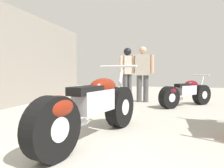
# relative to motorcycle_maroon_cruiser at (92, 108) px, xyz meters

# --- Properties ---
(ground_plane) EXTENTS (18.02, 18.02, 0.00)m
(ground_plane) POSITION_rel_motorcycle_maroon_cruiser_xyz_m (0.08, 1.70, -0.43)
(ground_plane) COLOR #A8A399
(garage_partition_left) EXTENTS (0.08, 8.26, 2.62)m
(garage_partition_left) POSITION_rel_motorcycle_maroon_cruiser_xyz_m (-2.96, 1.70, 0.88)
(garage_partition_left) COLOR gray
(garage_partition_left) RESTS_ON ground_plane
(motorcycle_maroon_cruiser) EXTENTS (0.85, 2.17, 1.02)m
(motorcycle_maroon_cruiser) POSITION_rel_motorcycle_maroon_cruiser_xyz_m (0.00, 0.00, 0.00)
(motorcycle_maroon_cruiser) COLOR black
(motorcycle_maroon_cruiser) RESTS_ON ground_plane
(motorcycle_black_naked) EXTENTS (1.43, 1.43, 0.85)m
(motorcycle_black_naked) POSITION_rel_motorcycle_maroon_cruiser_xyz_m (1.44, 3.21, -0.08)
(motorcycle_black_naked) COLOR black
(motorcycle_black_naked) RESTS_ON ground_plane
(mechanic_in_blue) EXTENTS (0.68, 0.28, 1.70)m
(mechanic_in_blue) POSITION_rel_motorcycle_maroon_cruiser_xyz_m (0.24, 3.77, 0.53)
(mechanic_in_blue) COLOR #4C4C4C
(mechanic_in_blue) RESTS_ON ground_plane
(mechanic_with_helmet) EXTENTS (0.53, 0.61, 1.78)m
(mechanic_with_helmet) POSITION_rel_motorcycle_maroon_cruiser_xyz_m (-0.41, 4.68, 0.64)
(mechanic_with_helmet) COLOR #4C4C4C
(mechanic_with_helmet) RESTS_ON ground_plane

